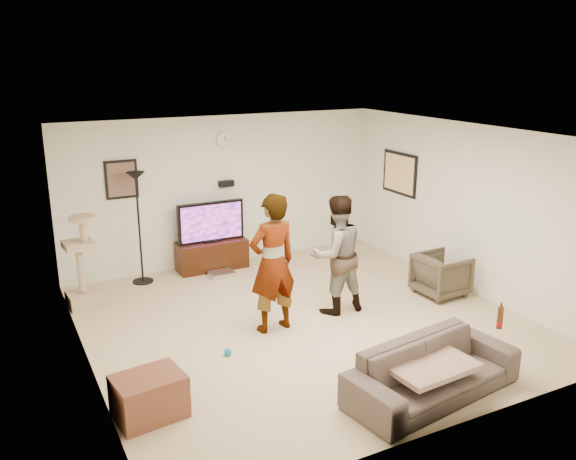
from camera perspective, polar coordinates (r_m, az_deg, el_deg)
name	(u,v)px	position (r m, az deg, el deg)	size (l,w,h in m)	color
floor	(303,321)	(8.15, 1.43, -8.69)	(5.50, 5.50, 0.02)	tan
ceiling	(304,133)	(7.45, 1.56, 9.17)	(5.50, 5.50, 0.02)	white
wall_back	(225,191)	(10.13, -5.98, 3.75)	(5.50, 0.04, 2.50)	white
wall_front	(451,309)	(5.60, 15.20, -7.25)	(5.50, 0.04, 2.50)	white
wall_left	(81,264)	(6.89, -19.06, -3.10)	(0.04, 5.50, 2.50)	white
wall_right	(466,208)	(9.30, 16.55, 2.03)	(0.04, 5.50, 2.50)	white
wall_clock	(224,140)	(9.96, -6.06, 8.50)	(0.26, 0.26, 0.04)	white
wall_speaker	(226,184)	(10.05, -5.88, 4.41)	(0.25, 0.10, 0.10)	black
picture_back	(121,179)	(9.58, -15.54, 4.65)	(0.42, 0.03, 0.52)	brown
picture_right	(400,173)	(10.42, 10.55, 5.31)	(0.03, 0.78, 0.62)	#FFC47D
tv_stand	(212,255)	(10.06, -7.23, -2.36)	(1.16, 0.45, 0.48)	black
console_box	(222,274)	(9.78, -6.34, -4.15)	(0.40, 0.30, 0.07)	silver
tv	(211,222)	(9.89, -7.35, 0.79)	(1.12, 0.08, 0.66)	black
tv_screen	(212,222)	(9.85, -7.26, 0.73)	(1.03, 0.01, 0.58)	#EA4091
floor_lamp	(139,229)	(9.48, -13.95, 0.12)	(0.32, 0.32, 1.75)	black
cat_tree	(80,261)	(8.87, -19.17, -2.82)	(0.43, 0.43, 1.34)	tan
person_left	(273,263)	(7.58, -1.47, -3.18)	(0.66, 0.43, 1.81)	#99999C
person_right	(336,254)	(8.19, 4.61, -2.33)	(0.80, 0.63, 1.65)	navy
sofa	(433,371)	(6.56, 13.60, -12.85)	(1.95, 0.76, 0.57)	#4B3E38
throw_blanket	(427,364)	(6.47, 13.11, -12.26)	(0.90, 0.70, 0.06)	tan
beer_bottle	(500,318)	(6.96, 19.51, -7.87)	(0.06, 0.06, 0.25)	#4C260E
armchair	(441,275)	(9.17, 14.35, -4.14)	(0.67, 0.69, 0.63)	#3D3528
side_table	(149,396)	(6.24, -13.06, -15.14)	(0.66, 0.49, 0.44)	brown
toy_ball	(228,352)	(7.29, -5.74, -11.48)	(0.09, 0.09, 0.09)	#09859C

